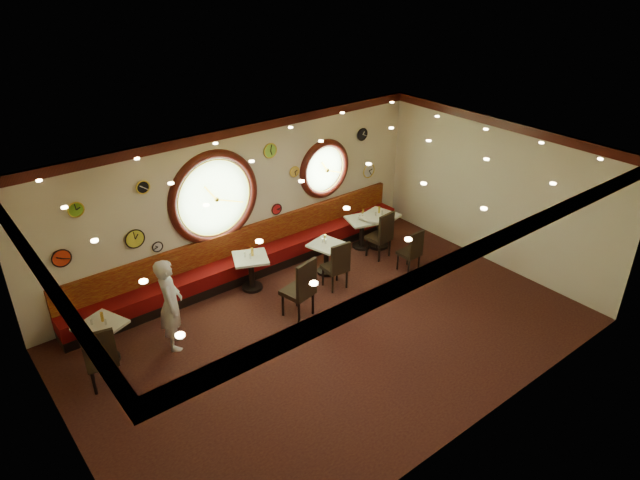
{
  "coord_description": "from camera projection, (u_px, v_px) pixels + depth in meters",
  "views": [
    {
      "loc": [
        -5.38,
        -6.45,
        6.39
      ],
      "look_at": [
        0.35,
        0.8,
        1.5
      ],
      "focal_mm": 32.0,
      "sensor_mm": 36.0,
      "label": 1
    }
  ],
  "objects": [
    {
      "name": "wall_clock_5",
      "position": [
        270.0,
        151.0,
        11.68
      ],
      "size": [
        0.3,
        0.03,
        0.3
      ],
      "primitive_type": "cylinder",
      "rotation": [
        1.57,
        0.0,
        0.0
      ],
      "color": "#87C73E",
      "rests_on": "wall_back"
    },
    {
      "name": "table_d",
      "position": [
        362.0,
        230.0,
        13.15
      ],
      "size": [
        0.81,
        0.81,
        0.72
      ],
      "color": "black",
      "rests_on": "floor"
    },
    {
      "name": "molding_right",
      "position": [
        505.0,
        124.0,
        11.39
      ],
      "size": [
        0.1,
        6.0,
        0.18
      ],
      "primitive_type": "cube",
      "color": "#360E09",
      "rests_on": "wall_back"
    },
    {
      "name": "porthole_left_glass",
      "position": [
        214.0,
        198.0,
        11.29
      ],
      "size": [
        1.66,
        0.02,
        1.66
      ],
      "primitive_type": "cylinder",
      "rotation": [
        1.57,
        0.0,
        0.0
      ],
      "color": "#97C475",
      "rests_on": "wall_back"
    },
    {
      "name": "porthole_right_frame",
      "position": [
        324.0,
        169.0,
        12.84
      ],
      "size": [
        1.38,
        0.18,
        1.38
      ],
      "primitive_type": "torus",
      "rotation": [
        1.57,
        0.0,
        0.0
      ],
      "color": "#360E09",
      "rests_on": "wall_back"
    },
    {
      "name": "ceiling",
      "position": [
        334.0,
        169.0,
        8.91
      ],
      "size": [
        9.0,
        6.0,
        0.02
      ],
      "primitive_type": "cube",
      "color": "gold",
      "rests_on": "wall_back"
    },
    {
      "name": "molding_back",
      "position": [
        237.0,
        131.0,
        11.0
      ],
      "size": [
        9.0,
        0.1,
        0.18
      ],
      "primitive_type": "cube",
      "color": "#360E09",
      "rests_on": "wall_back"
    },
    {
      "name": "condiment_b_salt",
      "position": [
        245.0,
        255.0,
        11.4
      ],
      "size": [
        0.04,
        0.04,
        0.1
      ],
      "primitive_type": "cylinder",
      "color": "silver",
      "rests_on": "table_b"
    },
    {
      "name": "porthole_right_ring",
      "position": [
        325.0,
        169.0,
        12.82
      ],
      "size": [
        1.09,
        0.03,
        1.09
      ],
      "primitive_type": "torus",
      "rotation": [
        1.57,
        0.0,
        0.0
      ],
      "color": "yellow",
      "rests_on": "wall_back"
    },
    {
      "name": "table_b",
      "position": [
        251.0,
        269.0,
        11.56
      ],
      "size": [
        0.89,
        0.89,
        0.74
      ],
      "color": "black",
      "rests_on": "floor"
    },
    {
      "name": "banquette_seat",
      "position": [
        251.0,
        259.0,
        12.13
      ],
      "size": [
        8.0,
        0.55,
        0.3
      ],
      "primitive_type": "cube",
      "color": "#570709",
      "rests_on": "banquette_base"
    },
    {
      "name": "condiment_b_pepper",
      "position": [
        250.0,
        256.0,
        11.35
      ],
      "size": [
        0.04,
        0.04,
        0.11
      ],
      "primitive_type": "cylinder",
      "color": "#BBBABF",
      "rests_on": "table_b"
    },
    {
      "name": "condiment_d_salt",
      "position": [
        360.0,
        217.0,
        12.99
      ],
      "size": [
        0.04,
        0.04,
        0.11
      ],
      "primitive_type": "cylinder",
      "color": "silver",
      "rests_on": "table_d"
    },
    {
      "name": "condiment_a_salt",
      "position": [
        91.0,
        322.0,
        9.39
      ],
      "size": [
        0.04,
        0.04,
        0.11
      ],
      "primitive_type": "cylinder",
      "color": "silver",
      "rests_on": "table_a"
    },
    {
      "name": "floor",
      "position": [
        332.0,
        334.0,
        10.41
      ],
      "size": [
        9.0,
        6.0,
        0.0
      ],
      "primitive_type": "cube",
      "color": "black",
      "rests_on": "ground"
    },
    {
      "name": "table_e",
      "position": [
        379.0,
        227.0,
        13.16
      ],
      "size": [
        0.88,
        0.88,
        0.8
      ],
      "color": "black",
      "rests_on": "floor"
    },
    {
      "name": "chair_e",
      "position": [
        413.0,
        249.0,
        12.12
      ],
      "size": [
        0.42,
        0.42,
        0.61
      ],
      "rotation": [
        0.0,
        0.0,
        0.03
      ],
      "color": "black",
      "rests_on": "floor"
    },
    {
      "name": "wall_clock_8",
      "position": [
        61.0,
        258.0,
        9.76
      ],
      "size": [
        0.32,
        0.03,
        0.32
      ],
      "primitive_type": "cylinder",
      "rotation": [
        1.57,
        0.0,
        0.0
      ],
      "color": "red",
      "rests_on": "wall_back"
    },
    {
      "name": "condiment_c_salt",
      "position": [
        322.0,
        241.0,
        12.04
      ],
      "size": [
        0.04,
        0.04,
        0.1
      ],
      "primitive_type": "cylinder",
      "color": "silver",
      "rests_on": "table_c"
    },
    {
      "name": "banquette_base",
      "position": [
        252.0,
        270.0,
        12.25
      ],
      "size": [
        8.0,
        0.55,
        0.2
      ],
      "primitive_type": "cube",
      "color": "black",
      "rests_on": "floor"
    },
    {
      "name": "wall_clock_4",
      "position": [
        368.0,
        171.0,
        13.73
      ],
      "size": [
        0.34,
        0.03,
        0.34
      ],
      "primitive_type": "cylinder",
      "rotation": [
        1.57,
        0.0,
        0.0
      ],
      "color": "silver",
      "rests_on": "wall_back"
    },
    {
      "name": "wall_back",
      "position": [
        241.0,
        202.0,
        11.74
      ],
      "size": [
        9.0,
        0.02,
        3.2
      ],
      "primitive_type": "cube",
      "color": "beige",
      "rests_on": "floor"
    },
    {
      "name": "table_c",
      "position": [
        326.0,
        254.0,
        12.13
      ],
      "size": [
        0.77,
        0.77,
        0.7
      ],
      "color": "black",
      "rests_on": "floor"
    },
    {
      "name": "wall_clock_9",
      "position": [
        276.0,
        209.0,
        12.37
      ],
      "size": [
        0.24,
        0.03,
        0.24
      ],
      "primitive_type": "cylinder",
      "rotation": [
        1.57,
        0.0,
        0.0
      ],
      "color": "red",
      "rests_on": "wall_back"
    },
    {
      "name": "wall_clock_7",
      "position": [
        362.0,
        134.0,
        13.15
      ],
      "size": [
        0.28,
        0.03,
        0.28
      ],
      "primitive_type": "cylinder",
      "rotation": [
        1.57,
        0.0,
        0.0
      ],
      "color": "black",
      "rests_on": "wall_back"
    },
    {
      "name": "chair_d",
      "position": [
        382.0,
        232.0,
        12.62
      ],
      "size": [
        0.52,
        0.52,
        0.69
      ],
      "rotation": [
        0.0,
        0.0,
        0.11
      ],
      "color": "black",
      "rests_on": "floor"
    },
    {
      "name": "condiment_c_bottle",
      "position": [
        325.0,
        238.0,
        12.08
      ],
      "size": [
        0.05,
        0.05,
        0.15
      ],
      "primitive_type": "cylinder",
      "color": "gold",
      "rests_on": "table_c"
    },
    {
      "name": "condiment_c_pepper",
      "position": [
        326.0,
        241.0,
        12.0
      ],
      "size": [
        0.04,
        0.04,
        0.11
      ],
      "primitive_type": "cylinder",
      "color": "silver",
      "rests_on": "table_c"
    },
    {
      "name": "molding_left",
      "position": [
        34.0,
        263.0,
        6.51
      ],
      "size": [
        0.1,
        6.0,
        0.18
      ],
      "primitive_type": "cube",
      "color": "#360E09",
      "rests_on": "wall_back"
    },
    {
      "name": "condiment_d_bottle",
      "position": [
        363.0,
        212.0,
        13.14
      ],
      "size": [
        0.05,
        0.05,
        0.17
      ],
      "primitive_type": "cylinder",
      "color": "gold",
      "rests_on": "table_d"
    },
    {
      "name": "wall_left",
      "position": [
        58.0,
        367.0,
        7.19
      ],
      "size": [
        0.02,
        6.0,
        3.2
      ],
      "primitive_type": "cube",
      "color": "beige",
      "rests_on": "floor"
    },
    {
      "name": "wall_clock_2",
      "position": [
        143.0,
        187.0,
        10.22
      ],
      "size": [
        0.24,
        0.03,
        0.24
      ],
      "primitive_type": "cylinder",
      "rotation": [
        1.57,
        0.0,
        0.0
      ],
      "color": "black",
      "rests_on": "wall_back"
    },
    {
      "name": "porthole_right_glass",
      "position": [
        324.0,
        169.0,
        12.85
      ],
      "size": [
        1.1,
        0.02,
        1.1
      ],
      "primitive_type": "cylinder",
      "rotation": [
        1.57,
        0.0,
        0.0
      ],
      "color": "#97C475",
      "rests_on": "wall_back"
    },
    {
      "name": "condiment_e_salt",
      "position": [
        376.0,
        214.0,
        12.97
      ],
      "size": [
        0.03,
        0.03,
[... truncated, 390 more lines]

